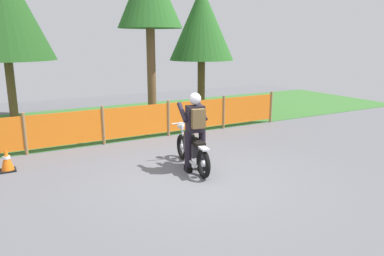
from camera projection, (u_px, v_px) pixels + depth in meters
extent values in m
cube|color=#5B5B60|center=(194.00, 176.00, 7.67)|extent=(24.00, 24.00, 0.02)
cube|color=#386B2D|center=(108.00, 120.00, 12.93)|extent=(24.00, 5.83, 0.01)
cylinder|color=olive|center=(25.00, 134.00, 8.97)|extent=(0.08, 0.08, 1.05)
cylinder|color=olive|center=(103.00, 125.00, 9.88)|extent=(0.08, 0.08, 1.05)
cylinder|color=olive|center=(168.00, 118.00, 10.78)|extent=(0.08, 0.08, 1.05)
cylinder|color=olive|center=(224.00, 112.00, 11.68)|extent=(0.08, 0.08, 1.05)
cylinder|color=olive|center=(271.00, 107.00, 12.59)|extent=(0.08, 0.08, 1.05)
cube|color=orange|center=(66.00, 129.00, 9.42)|extent=(1.85, 0.02, 0.85)
cube|color=orange|center=(137.00, 121.00, 10.32)|extent=(1.85, 0.02, 0.85)
cube|color=orange|center=(197.00, 114.00, 11.23)|extent=(1.85, 0.02, 0.85)
cube|color=orange|center=(248.00, 109.00, 12.13)|extent=(1.85, 0.02, 0.85)
cylinder|color=brown|center=(12.00, 91.00, 12.61)|extent=(0.28, 0.28, 2.09)
cone|color=#23511E|center=(2.00, 5.00, 11.96)|extent=(3.15, 3.15, 3.50)
cylinder|color=brown|center=(152.00, 78.00, 12.04)|extent=(0.28, 0.28, 3.11)
cylinder|color=brown|center=(201.00, 87.00, 14.10)|extent=(0.28, 0.28, 2.02)
cone|color=#286023|center=(202.00, 23.00, 13.56)|extent=(2.39, 2.39, 2.66)
torus|color=black|center=(182.00, 147.00, 8.69)|extent=(0.19, 0.61, 0.60)
cylinder|color=silver|center=(182.00, 147.00, 8.69)|extent=(0.07, 0.14, 0.13)
torus|color=black|center=(203.00, 164.00, 7.49)|extent=(0.19, 0.61, 0.60)
cylinder|color=silver|center=(203.00, 164.00, 7.49)|extent=(0.07, 0.14, 0.13)
cube|color=#38383D|center=(193.00, 148.00, 8.01)|extent=(0.30, 0.59, 0.30)
ellipsoid|color=black|center=(189.00, 136.00, 8.16)|extent=(0.29, 0.52, 0.21)
cube|color=black|center=(197.00, 143.00, 7.76)|extent=(0.28, 0.55, 0.09)
cube|color=silver|center=(203.00, 148.00, 7.42)|extent=(0.20, 0.36, 0.04)
cylinder|color=silver|center=(183.00, 136.00, 8.58)|extent=(0.08, 0.22, 0.53)
sphere|color=white|center=(181.00, 126.00, 8.67)|extent=(0.19, 0.19, 0.17)
cylinder|color=silver|center=(183.00, 123.00, 8.47)|extent=(0.56, 0.11, 0.03)
cylinder|color=silver|center=(192.00, 162.00, 7.76)|extent=(0.14, 0.52, 0.07)
cylinder|color=black|center=(188.00, 152.00, 7.84)|extent=(0.17, 0.17, 0.86)
cube|color=black|center=(188.00, 169.00, 7.92)|extent=(0.15, 0.27, 0.12)
cylinder|color=black|center=(202.00, 150.00, 7.95)|extent=(0.17, 0.17, 0.86)
cube|color=black|center=(202.00, 167.00, 8.03)|extent=(0.15, 0.27, 0.12)
cube|color=black|center=(195.00, 119.00, 7.73)|extent=(0.39, 0.29, 0.56)
cylinder|color=black|center=(182.00, 112.00, 7.79)|extent=(0.17, 0.49, 0.38)
cylinder|color=black|center=(202.00, 111.00, 7.94)|extent=(0.17, 0.49, 0.38)
sphere|color=silver|center=(195.00, 99.00, 7.63)|extent=(0.28, 0.28, 0.25)
cube|color=black|center=(193.00, 98.00, 7.72)|extent=(0.18, 0.06, 0.08)
cube|color=brown|center=(198.00, 119.00, 7.56)|extent=(0.30, 0.20, 0.40)
cube|color=black|center=(8.00, 170.00, 7.95)|extent=(0.32, 0.32, 0.03)
cone|color=orange|center=(7.00, 159.00, 7.89)|extent=(0.26, 0.26, 0.50)
cylinder|color=white|center=(6.00, 157.00, 7.88)|extent=(0.15, 0.15, 0.06)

